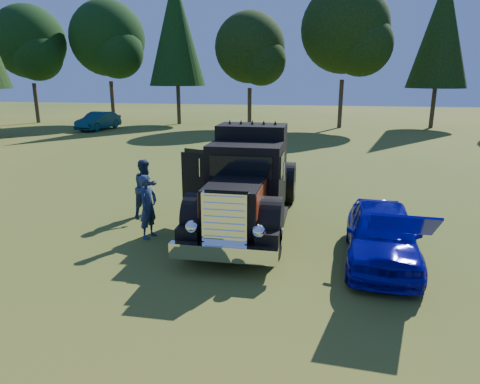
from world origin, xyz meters
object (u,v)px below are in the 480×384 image
(spectator_near, at_px, (148,207))
(distant_teal_car, at_px, (98,121))
(hotrod_coupe, at_px, (382,234))
(spectator_far, at_px, (146,188))
(diamond_t_truck, at_px, (247,186))

(spectator_near, xyz_separation_m, distant_teal_car, (-13.94, 23.12, -0.15))
(spectator_near, distance_m, distant_teal_car, 27.00)
(hotrod_coupe, relative_size, spectator_far, 2.34)
(diamond_t_truck, xyz_separation_m, hotrod_coupe, (3.64, -1.85, -0.56))
(hotrod_coupe, xyz_separation_m, spectator_far, (-7.04, 2.37, 0.21))
(hotrod_coupe, xyz_separation_m, distant_teal_car, (-20.16, 23.63, 0.03))
(spectator_near, height_order, distant_teal_car, spectator_near)
(diamond_t_truck, relative_size, spectator_near, 3.96)
(hotrod_coupe, relative_size, distant_teal_car, 0.95)
(distant_teal_car, bearing_deg, spectator_near, -51.97)
(hotrod_coupe, height_order, spectator_far, hotrod_coupe)
(hotrod_coupe, relative_size, spectator_near, 2.40)
(diamond_t_truck, relative_size, distant_teal_car, 1.57)
(spectator_near, relative_size, spectator_far, 0.97)
(distant_teal_car, bearing_deg, spectator_far, -51.41)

